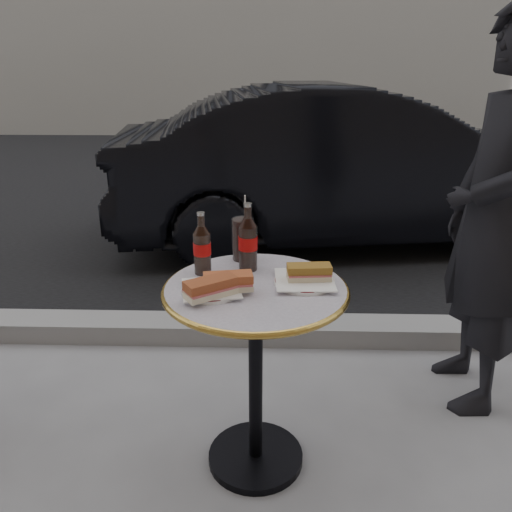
{
  "coord_description": "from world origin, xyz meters",
  "views": [
    {
      "loc": [
        0.05,
        -1.5,
        1.42
      ],
      "look_at": [
        0.0,
        0.05,
        0.82
      ],
      "focal_mm": 35.0,
      "sensor_mm": 36.0,
      "label": 1
    }
  ],
  "objects_px": {
    "plate_left": "(211,290)",
    "cola_glass": "(243,239)",
    "bistro_table": "(256,379)",
    "pedestrian": "(494,220)",
    "cola_bottle_right": "(248,237)",
    "parked_car": "(352,166)",
    "cola_bottle_left": "(202,243)",
    "plate_right": "(304,282)"
  },
  "relations": [
    {
      "from": "bistro_table",
      "to": "cola_bottle_right",
      "type": "bearing_deg",
      "value": 102.32
    },
    {
      "from": "bistro_table",
      "to": "parked_car",
      "type": "xyz_separation_m",
      "value": [
        0.72,
        2.58,
        0.27
      ]
    },
    {
      "from": "cola_bottle_left",
      "to": "cola_bottle_right",
      "type": "height_order",
      "value": "cola_bottle_right"
    },
    {
      "from": "cola_glass",
      "to": "parked_car",
      "type": "relative_size",
      "value": 0.04
    },
    {
      "from": "cola_bottle_left",
      "to": "cola_bottle_right",
      "type": "bearing_deg",
      "value": 13.44
    },
    {
      "from": "cola_bottle_right",
      "to": "pedestrian",
      "type": "bearing_deg",
      "value": 17.73
    },
    {
      "from": "cola_bottle_left",
      "to": "parked_car",
      "type": "distance_m",
      "value": 2.65
    },
    {
      "from": "plate_left",
      "to": "cola_glass",
      "type": "height_order",
      "value": "cola_glass"
    },
    {
      "from": "plate_right",
      "to": "pedestrian",
      "type": "height_order",
      "value": "pedestrian"
    },
    {
      "from": "cola_bottle_left",
      "to": "parked_car",
      "type": "relative_size",
      "value": 0.06
    },
    {
      "from": "cola_bottle_right",
      "to": "cola_glass",
      "type": "bearing_deg",
      "value": 103.84
    },
    {
      "from": "cola_glass",
      "to": "parked_car",
      "type": "bearing_deg",
      "value": 71.77
    },
    {
      "from": "bistro_table",
      "to": "parked_car",
      "type": "distance_m",
      "value": 2.69
    },
    {
      "from": "plate_right",
      "to": "pedestrian",
      "type": "relative_size",
      "value": 0.12
    },
    {
      "from": "parked_car",
      "to": "pedestrian",
      "type": "relative_size",
      "value": 2.32
    },
    {
      "from": "plate_right",
      "to": "cola_glass",
      "type": "bearing_deg",
      "value": 135.73
    },
    {
      "from": "pedestrian",
      "to": "bistro_table",
      "type": "bearing_deg",
      "value": -64.94
    },
    {
      "from": "cola_bottle_right",
      "to": "cola_glass",
      "type": "distance_m",
      "value": 0.11
    },
    {
      "from": "plate_right",
      "to": "parked_car",
      "type": "bearing_deg",
      "value": 77.78
    },
    {
      "from": "plate_left",
      "to": "cola_bottle_left",
      "type": "relative_size",
      "value": 0.87
    },
    {
      "from": "plate_right",
      "to": "pedestrian",
      "type": "bearing_deg",
      "value": 28.52
    },
    {
      "from": "pedestrian",
      "to": "plate_left",
      "type": "bearing_deg",
      "value": -65.77
    },
    {
      "from": "bistro_table",
      "to": "cola_bottle_right",
      "type": "xyz_separation_m",
      "value": [
        -0.03,
        0.14,
        0.49
      ]
    },
    {
      "from": "cola_bottle_right",
      "to": "bistro_table",
      "type": "bearing_deg",
      "value": -77.68
    },
    {
      "from": "cola_bottle_right",
      "to": "cola_glass",
      "type": "relative_size",
      "value": 1.52
    },
    {
      "from": "plate_left",
      "to": "parked_car",
      "type": "relative_size",
      "value": 0.05
    },
    {
      "from": "cola_bottle_right",
      "to": "pedestrian",
      "type": "distance_m",
      "value": 1.03
    },
    {
      "from": "cola_bottle_left",
      "to": "pedestrian",
      "type": "height_order",
      "value": "pedestrian"
    },
    {
      "from": "plate_right",
      "to": "cola_glass",
      "type": "relative_size",
      "value": 1.26
    },
    {
      "from": "plate_left",
      "to": "cola_glass",
      "type": "xyz_separation_m",
      "value": [
        0.09,
        0.29,
        0.08
      ]
    },
    {
      "from": "cola_glass",
      "to": "plate_left",
      "type": "bearing_deg",
      "value": -106.75
    },
    {
      "from": "cola_bottle_left",
      "to": "pedestrian",
      "type": "bearing_deg",
      "value": 17.15
    },
    {
      "from": "bistro_table",
      "to": "parked_car",
      "type": "relative_size",
      "value": 0.19
    },
    {
      "from": "parked_car",
      "to": "pedestrian",
      "type": "bearing_deg",
      "value": 178.29
    },
    {
      "from": "cola_bottle_left",
      "to": "parked_car",
      "type": "xyz_separation_m",
      "value": [
        0.9,
        2.48,
        -0.21
      ]
    },
    {
      "from": "plate_left",
      "to": "cola_glass",
      "type": "relative_size",
      "value": 1.19
    },
    {
      "from": "cola_glass",
      "to": "cola_bottle_right",
      "type": "bearing_deg",
      "value": -76.16
    },
    {
      "from": "bistro_table",
      "to": "cola_bottle_left",
      "type": "xyz_separation_m",
      "value": [
        -0.19,
        0.1,
        0.48
      ]
    },
    {
      "from": "bistro_table",
      "to": "pedestrian",
      "type": "xyz_separation_m",
      "value": [
        0.95,
        0.46,
        0.46
      ]
    },
    {
      "from": "bistro_table",
      "to": "cola_bottle_right",
      "type": "distance_m",
      "value": 0.51
    },
    {
      "from": "bistro_table",
      "to": "plate_left",
      "type": "xyz_separation_m",
      "value": [
        -0.14,
        -0.05,
        0.37
      ]
    },
    {
      "from": "cola_bottle_left",
      "to": "parked_car",
      "type": "bearing_deg",
      "value": 69.95
    }
  ]
}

